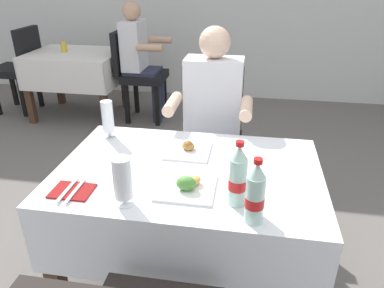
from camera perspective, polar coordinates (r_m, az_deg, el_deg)
main_dining_table at (r=1.79m, az=-0.54°, el=-8.46°), size 1.23×0.83×0.72m
chair_far_diner_seat at (r=2.49m, az=2.70°, el=1.94°), size 0.44×0.50×0.97m
seated_diner_far at (r=2.33m, az=3.13°, el=4.32°), size 0.50×0.46×1.26m
plate_near_camera at (r=1.55m, az=-0.77°, el=-6.49°), size 0.24×0.24×0.07m
plate_far_diner at (r=1.85m, az=-0.65°, el=-0.77°), size 0.23×0.23×0.06m
beer_glass_left at (r=1.43m, az=-10.79°, el=-5.80°), size 0.07×0.07×0.21m
beer_glass_middle at (r=2.02m, az=-13.05°, el=3.94°), size 0.07×0.07×0.21m
cola_bottle_primary at (r=1.34m, az=9.85°, el=-7.83°), size 0.07×0.07×0.26m
cola_bottle_secondary at (r=1.42m, az=7.19°, el=-5.19°), size 0.07×0.07×0.27m
napkin_cutlery_set at (r=1.62m, az=-18.25°, el=-6.96°), size 0.17×0.19×0.01m
background_dining_table at (r=4.33m, az=-17.64°, el=11.17°), size 0.97×0.77×0.72m
background_chair_left at (r=4.68m, az=-25.43°, el=11.11°), size 0.50×0.44×0.97m
background_chair_right at (r=4.06m, az=-8.70°, el=11.34°), size 0.50×0.44×0.97m
background_patron at (r=4.01m, az=-8.17°, el=13.50°), size 0.46×0.50×1.26m
background_table_tumbler at (r=4.32m, az=-19.41°, el=14.14°), size 0.06×0.06×0.11m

